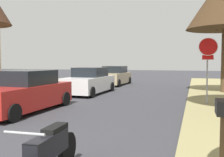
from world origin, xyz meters
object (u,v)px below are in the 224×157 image
object	(u,v)px
stop_sign_far	(208,56)
curbside_mailbox	(223,117)
parked_sedan_tan	(114,76)
parked_motorcycle	(49,152)
parked_sedan_red	(24,92)
parked_sedan_white	(89,82)

from	to	relation	value
stop_sign_far	curbside_mailbox	size ratio (longest dim) A/B	2.30
parked_sedan_tan	parked_motorcycle	bearing A→B (deg)	-76.01
parked_sedan_tan	curbside_mailbox	size ratio (longest dim) A/B	3.47
stop_sign_far	parked_sedan_red	size ratio (longest dim) A/B	0.66
curbside_mailbox	parked_sedan_tan	bearing A→B (deg)	112.72
stop_sign_far	parked_motorcycle	bearing A→B (deg)	-107.36
stop_sign_far	parked_motorcycle	xyz separation A→B (m)	(-2.70, -8.64, -1.67)
stop_sign_far	parked_sedan_tan	distance (m)	10.91
parked_motorcycle	curbside_mailbox	size ratio (longest dim) A/B	1.62
parked_sedan_red	parked_sedan_white	size ratio (longest dim) A/B	1.00
parked_sedan_white	stop_sign_far	bearing A→B (deg)	-17.94
stop_sign_far	parked_motorcycle	distance (m)	9.20
parked_sedan_tan	curbside_mailbox	bearing A→B (deg)	-67.28
stop_sign_far	curbside_mailbox	xyz separation A→B (m)	(-0.12, -7.95, -1.10)
parked_sedan_red	parked_motorcycle	size ratio (longest dim) A/B	2.15
parked_sedan_red	curbside_mailbox	bearing A→B (deg)	-31.95
parked_sedan_red	parked_motorcycle	distance (m)	6.33
parked_sedan_white	parked_sedan_tan	distance (m)	6.19
parked_sedan_white	curbside_mailbox	distance (m)	11.98
parked_sedan_tan	parked_sedan_red	bearing A→B (deg)	-89.29
stop_sign_far	parked_sedan_white	xyz separation A→B (m)	(-6.58, 2.13, -1.43)
parked_sedan_white	parked_motorcycle	distance (m)	11.45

